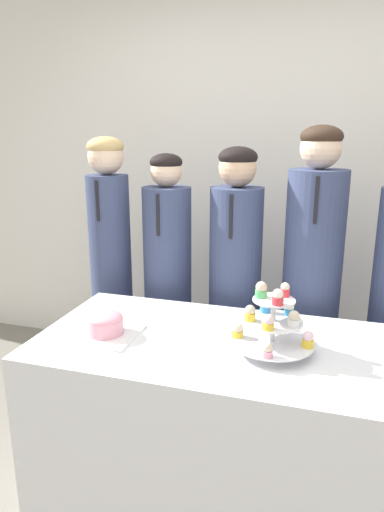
{
  "coord_description": "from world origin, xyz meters",
  "views": [
    {
      "loc": [
        0.36,
        -1.3,
        1.61
      ],
      "look_at": [
        -0.16,
        0.43,
        1.12
      ],
      "focal_mm": 32.0,
      "sensor_mm": 36.0,
      "label": 1
    }
  ],
  "objects_px": {
    "round_cake": "(105,325)",
    "student_1": "(168,293)",
    "cupcake_stand": "(273,322)",
    "student_3": "(310,295)",
    "student_0": "(111,275)",
    "cake_knife": "(114,351)",
    "student_2": "(234,296)"
  },
  "relations": [
    {
      "from": "round_cake",
      "to": "student_1",
      "type": "relative_size",
      "value": 0.18
    },
    {
      "from": "cupcake_stand",
      "to": "student_3",
      "type": "bearing_deg",
      "value": 79.91
    },
    {
      "from": "student_0",
      "to": "student_1",
      "type": "relative_size",
      "value": 1.06
    },
    {
      "from": "round_cake",
      "to": "cake_knife",
      "type": "xyz_separation_m",
      "value": [
        0.1,
        -0.12,
        -0.05
      ]
    },
    {
      "from": "cupcake_stand",
      "to": "student_3",
      "type": "xyz_separation_m",
      "value": [
        0.12,
        0.66,
        -0.11
      ]
    },
    {
      "from": "round_cake",
      "to": "student_2",
      "type": "xyz_separation_m",
      "value": [
        0.42,
        0.71,
        -0.07
      ]
    },
    {
      "from": "cupcake_stand",
      "to": "student_2",
      "type": "relative_size",
      "value": 0.21
    },
    {
      "from": "student_0",
      "to": "student_1",
      "type": "bearing_deg",
      "value": 0.0
    },
    {
      "from": "round_cake",
      "to": "student_1",
      "type": "xyz_separation_m",
      "value": [
        0.03,
        0.71,
        -0.1
      ]
    },
    {
      "from": "student_1",
      "to": "student_3",
      "type": "distance_m",
      "value": 0.79
    },
    {
      "from": "cake_knife",
      "to": "student_1",
      "type": "distance_m",
      "value": 0.84
    },
    {
      "from": "cake_knife",
      "to": "student_0",
      "type": "height_order",
      "value": "student_0"
    },
    {
      "from": "round_cake",
      "to": "cupcake_stand",
      "type": "relative_size",
      "value": 0.82
    },
    {
      "from": "cake_knife",
      "to": "cupcake_stand",
      "type": "distance_m",
      "value": 0.64
    },
    {
      "from": "cake_knife",
      "to": "student_1",
      "type": "relative_size",
      "value": 0.14
    },
    {
      "from": "student_2",
      "to": "student_3",
      "type": "relative_size",
      "value": 0.94
    },
    {
      "from": "round_cake",
      "to": "student_0",
      "type": "height_order",
      "value": "student_0"
    },
    {
      "from": "round_cake",
      "to": "cake_knife",
      "type": "distance_m",
      "value": 0.17
    },
    {
      "from": "cake_knife",
      "to": "cupcake_stand",
      "type": "bearing_deg",
      "value": 64.48
    },
    {
      "from": "student_3",
      "to": "cupcake_stand",
      "type": "bearing_deg",
      "value": -100.09
    },
    {
      "from": "student_0",
      "to": "student_3",
      "type": "distance_m",
      "value": 1.14
    },
    {
      "from": "round_cake",
      "to": "student_2",
      "type": "bearing_deg",
      "value": 59.79
    },
    {
      "from": "student_0",
      "to": "student_3",
      "type": "height_order",
      "value": "student_3"
    },
    {
      "from": "cupcake_stand",
      "to": "student_1",
      "type": "bearing_deg",
      "value": 135.4
    },
    {
      "from": "student_1",
      "to": "student_3",
      "type": "bearing_deg",
      "value": 0.0
    },
    {
      "from": "student_2",
      "to": "student_3",
      "type": "distance_m",
      "value": 0.4
    },
    {
      "from": "cupcake_stand",
      "to": "student_1",
      "type": "relative_size",
      "value": 0.22
    },
    {
      "from": "cake_knife",
      "to": "student_2",
      "type": "relative_size",
      "value": 0.14
    },
    {
      "from": "cake_knife",
      "to": "student_3",
      "type": "relative_size",
      "value": 0.13
    },
    {
      "from": "round_cake",
      "to": "student_1",
      "type": "bearing_deg",
      "value": 87.77
    },
    {
      "from": "round_cake",
      "to": "student_1",
      "type": "distance_m",
      "value": 0.72
    },
    {
      "from": "round_cake",
      "to": "student_3",
      "type": "bearing_deg",
      "value": 41.12
    }
  ]
}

